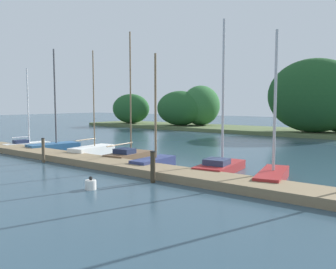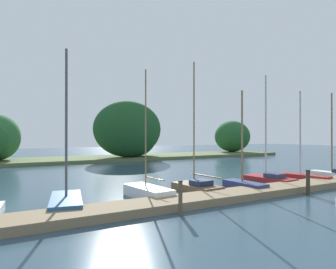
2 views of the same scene
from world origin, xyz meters
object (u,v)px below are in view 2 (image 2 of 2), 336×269
Objects in this scene: sailboat_1 at (66,200)px; mooring_piling_1 at (180,198)px; sailboat_5 at (268,177)px; sailboat_4 at (243,184)px; sailboat_2 at (147,191)px; sailboat_3 at (196,186)px; sailboat_7 at (334,173)px; mooring_piling_2 at (308,182)px; sailboat_6 at (302,175)px.

mooring_piling_1 is (3.75, -3.31, 0.32)m from sailboat_1.
sailboat_4 is at bearing 101.64° from sailboat_5.
sailboat_2 is 0.89× the size of sailboat_3.
sailboat_7 is (9.42, 0.32, 0.00)m from sailboat_4.
sailboat_2 is at bearing 87.84° from mooring_piling_1.
mooring_piling_2 is at bearing -144.14° from sailboat_4.
sailboat_4 is 5.98m from sailboat_6.
sailboat_3 reaches higher than mooring_piling_2.
sailboat_5 reaches higher than sailboat_4.
mooring_piling_1 is (-11.78, -3.14, 0.31)m from sailboat_6.
sailboat_3 is 1.15× the size of sailboat_7.
sailboat_5 is at bearing 72.88° from mooring_piling_2.
mooring_piling_1 is 1.04× the size of mooring_piling_2.
sailboat_1 is 5.28× the size of mooring_piling_2.
sailboat_7 is at bearing -99.06° from sailboat_3.
sailboat_2 is 4.79× the size of mooring_piling_1.
sailboat_1 is at bearing 84.55° from sailboat_2.
sailboat_5 is (12.78, 0.35, 0.01)m from sailboat_1.
sailboat_2 is at bearing 155.98° from mooring_piling_2.
sailboat_1 reaches higher than mooring_piling_1.
sailboat_1 is at bearing 85.04° from sailboat_5.
sailboat_6 is (8.61, -0.38, 0.03)m from sailboat_3.
sailboat_1 is 12.12m from mooring_piling_2.
sailboat_1 is 0.97× the size of sailboat_5.
sailboat_3 reaches higher than mooring_piling_1.
sailboat_2 is 8.52m from mooring_piling_2.
mooring_piling_1 is (-9.04, -3.66, 0.31)m from sailboat_5.
sailboat_7 is 15.52m from mooring_piling_1.
sailboat_1 reaches higher than sailboat_2.
sailboat_5 is 1.13× the size of sailboat_7.
mooring_piling_1 is (-15.24, -2.92, 0.31)m from sailboat_7.
sailboat_6 reaches higher than mooring_piling_2.
mooring_piling_2 is (7.77, -3.46, 0.33)m from sailboat_2.
sailboat_6 is 4.77× the size of mooring_piling_2.
sailboat_6 is at bearing 39.19° from mooring_piling_2.
sailboat_4 is at bearing 128.49° from mooring_piling_2.
sailboat_2 is (3.88, 0.14, -0.03)m from sailboat_1.
sailboat_6 is at bearing -107.26° from sailboat_5.
sailboat_3 reaches higher than sailboat_6.
sailboat_6 is at bearing -87.49° from sailboat_4.
sailboat_1 is at bearing 83.15° from sailboat_4.
sailboat_5 is 5.47× the size of mooring_piling_2.
mooring_piling_2 is (4.74, -3.54, 0.32)m from sailboat_3.
sailboat_3 is 4.74m from mooring_piling_1.
sailboat_6 is at bearing -99.00° from sailboat_2.
sailboat_1 is 5.01m from mooring_piling_1.
sailboat_2 is 1.02× the size of sailboat_7.
sailboat_2 is 4.95× the size of mooring_piling_2.
sailboat_4 is 9.43m from sailboat_7.
sailboat_6 is (5.95, 0.54, 0.00)m from sailboat_4.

